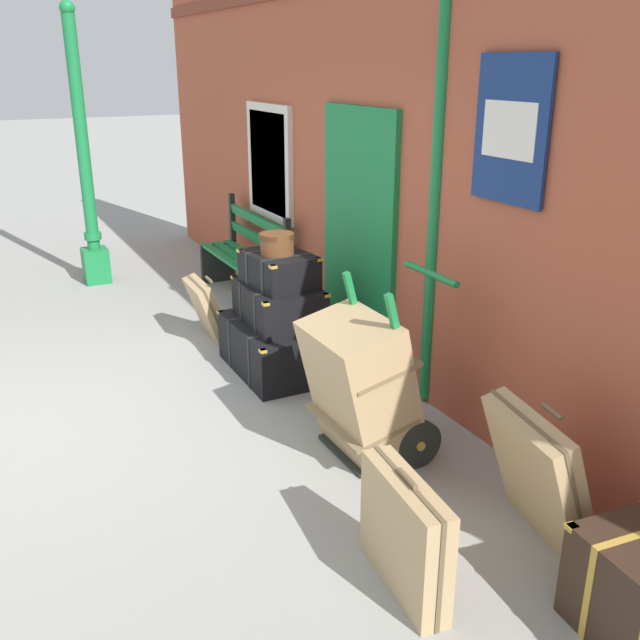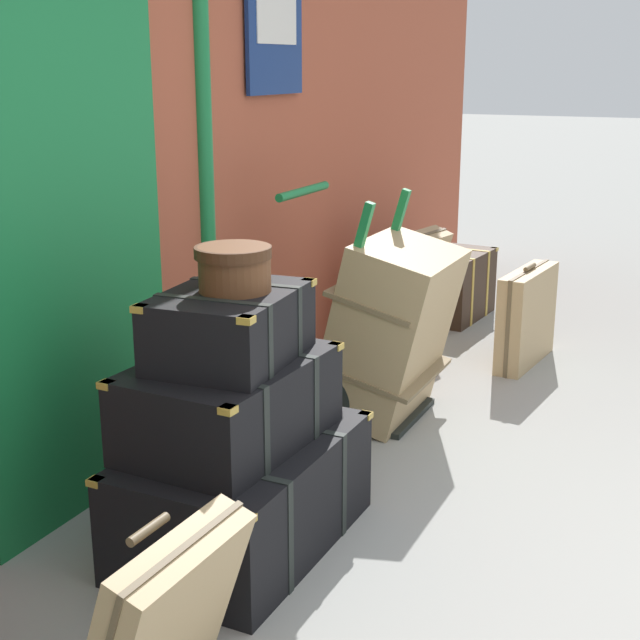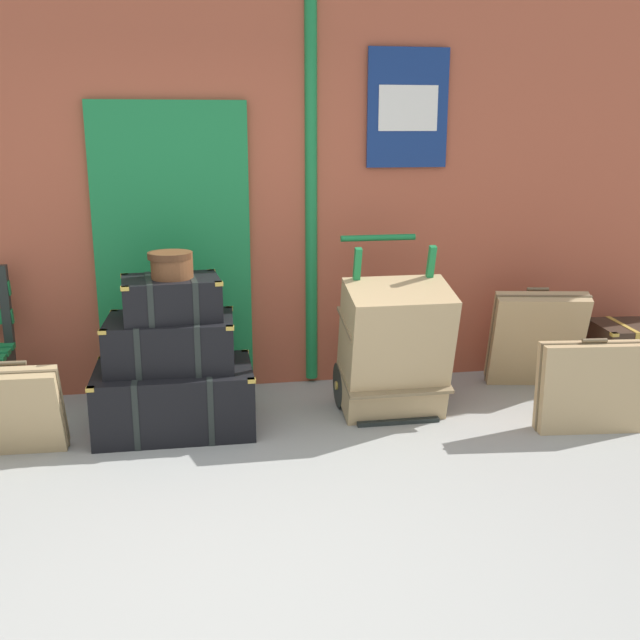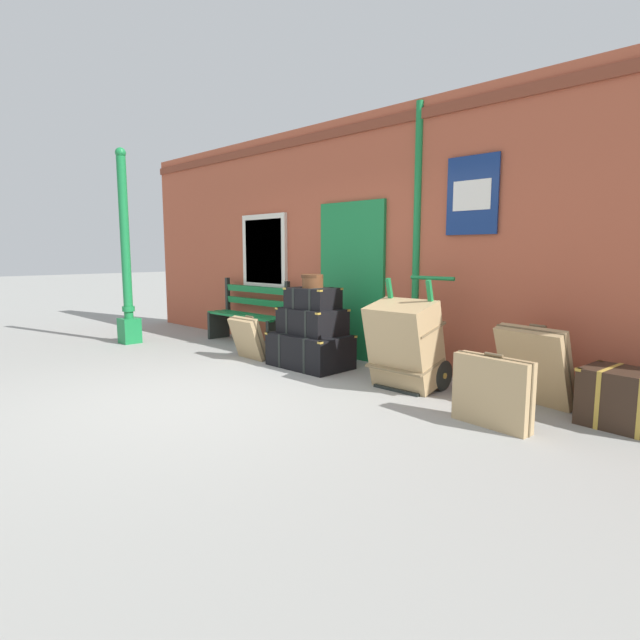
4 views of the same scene
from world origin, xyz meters
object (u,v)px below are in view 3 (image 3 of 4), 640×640
object	(u,v)px
round_hatbox	(171,263)
suitcase_umber	(16,411)
suitcase_charcoal	(590,387)
corner_trunk	(638,355)
steamer_trunk_top	(171,298)
large_brown_trunk	(395,349)
steamer_trunk_middle	(171,342)
steamer_trunk_base	(175,398)
porters_trolley	(387,371)
suitcase_cream	(536,339)

from	to	relation	value
round_hatbox	suitcase_umber	distance (m)	1.27
suitcase_charcoal	corner_trunk	world-z (taller)	suitcase_charcoal
steamer_trunk_top	large_brown_trunk	xyz separation A→B (m)	(1.45, -0.08, -0.39)
steamer_trunk_middle	large_brown_trunk	xyz separation A→B (m)	(1.47, -0.08, -0.10)
steamer_trunk_top	suitcase_umber	xyz separation A→B (m)	(-0.93, -0.32, -0.58)
steamer_trunk_top	corner_trunk	xyz separation A→B (m)	(3.46, 0.22, -0.63)
steamer_trunk_base	porters_trolley	size ratio (longest dim) A/B	0.86
steamer_trunk_top	corner_trunk	size ratio (longest dim) A/B	0.88
round_hatbox	suitcase_umber	size ratio (longest dim) A/B	0.47
steamer_trunk_middle	suitcase_umber	distance (m)	1.01
steamer_trunk_base	suitcase_charcoal	xyz separation A→B (m)	(2.64, -0.48, 0.08)
porters_trolley	corner_trunk	world-z (taller)	porters_trolley
porters_trolley	suitcase_cream	xyz separation A→B (m)	(1.20, 0.20, 0.11)
round_hatbox	porters_trolley	world-z (taller)	porters_trolley
steamer_trunk_middle	round_hatbox	bearing A→B (deg)	-32.78
suitcase_umber	steamer_trunk_top	bearing A→B (deg)	18.82
suitcase_umber	corner_trunk	size ratio (longest dim) A/B	0.81
steamer_trunk_top	porters_trolley	distance (m)	1.57
round_hatbox	suitcase_cream	xyz separation A→B (m)	(2.64, 0.32, -0.72)
steamer_trunk_top	suitcase_cream	size ratio (longest dim) A/B	0.84
steamer_trunk_middle	suitcase_umber	world-z (taller)	steamer_trunk_middle
steamer_trunk_base	large_brown_trunk	bearing A→B (deg)	-1.56
steamer_trunk_middle	round_hatbox	world-z (taller)	round_hatbox
corner_trunk	suitcase_cream	bearing A→B (deg)	174.70
steamer_trunk_middle	corner_trunk	xyz separation A→B (m)	(3.48, 0.22, -0.34)
round_hatbox	porters_trolley	xyz separation A→B (m)	(1.44, 0.11, -0.83)
steamer_trunk_top	porters_trolley	size ratio (longest dim) A/B	0.55
steamer_trunk_base	large_brown_trunk	distance (m)	1.48
steamer_trunk_base	suitcase_charcoal	world-z (taller)	suitcase_charcoal
steamer_trunk_top	large_brown_trunk	distance (m)	1.50
porters_trolley	suitcase_cream	size ratio (longest dim) A/B	1.53
steamer_trunk_base	round_hatbox	world-z (taller)	round_hatbox
large_brown_trunk	suitcase_cream	xyz separation A→B (m)	(1.20, 0.38, -0.10)
round_hatbox	suitcase_charcoal	xyz separation A→B (m)	(2.62, -0.51, -0.80)
steamer_trunk_top	suitcase_charcoal	xyz separation A→B (m)	(2.63, -0.53, -0.58)
round_hatbox	corner_trunk	world-z (taller)	round_hatbox
round_hatbox	corner_trunk	distance (m)	3.56
porters_trolley	steamer_trunk_base	bearing A→B (deg)	-174.55
suitcase_umber	suitcase_charcoal	bearing A→B (deg)	-3.38
steamer_trunk_base	suitcase_umber	xyz separation A→B (m)	(-0.92, -0.27, 0.08)
steamer_trunk_top	corner_trunk	bearing A→B (deg)	3.70
porters_trolley	suitcase_cream	bearing A→B (deg)	9.60
porters_trolley	suitcase_cream	world-z (taller)	porters_trolley
round_hatbox	porters_trolley	distance (m)	1.66
steamer_trunk_base	large_brown_trunk	world-z (taller)	large_brown_trunk
porters_trolley	corner_trunk	distance (m)	2.01
steamer_trunk_middle	suitcase_umber	xyz separation A→B (m)	(-0.91, -0.32, -0.29)
porters_trolley	suitcase_cream	distance (m)	1.22
suitcase_cream	suitcase_umber	size ratio (longest dim) A/B	1.30
steamer_trunk_middle	steamer_trunk_base	bearing A→B (deg)	-79.19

